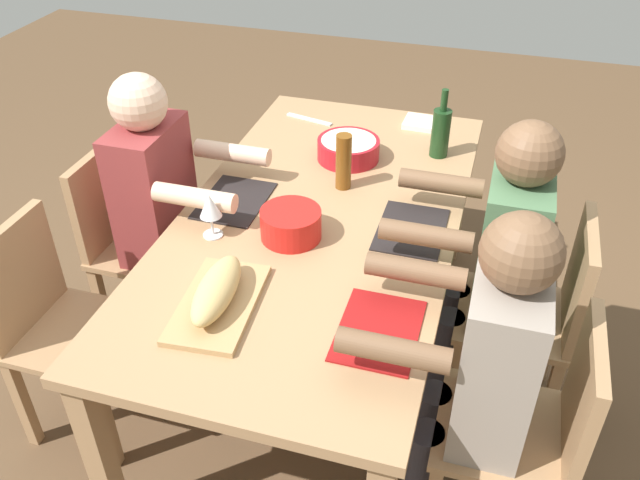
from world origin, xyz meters
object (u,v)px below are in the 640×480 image
wine_bottle (441,131)px  chair_far_left (55,320)px  wine_glass (210,207)px  cutting_board (218,304)px  dining_table (320,232)px  bread_loaf (217,290)px  napkin_stack (420,123)px  chair_far_center (131,236)px  chair_near_left (534,427)px  diner_near_center (496,254)px  serving_bowl_pasta (348,148)px  diner_far_center (164,199)px  serving_bowl_salad (291,222)px  diner_near_left (481,363)px  beer_bottle (344,162)px  chair_near_center (539,311)px

wine_bottle → chair_far_left: bearing=133.7°
chair_far_left → wine_glass: (0.31, -0.50, 0.37)m
cutting_board → wine_glass: 0.39m
dining_table → bread_loaf: size_ratio=6.04×
chair_far_left → cutting_board: bearing=-92.7°
cutting_board → wine_bottle: 1.25m
cutting_board → napkin_stack: (1.40, -0.38, 0.00)m
chair_far_center → napkin_stack: (0.83, -1.04, 0.27)m
wine_glass → napkin_stack: wine_glass is taller
chair_far_center → chair_near_left: size_ratio=1.00×
diner_near_center → cutting_board: (-0.56, 0.78, 0.05)m
dining_table → serving_bowl_pasta: bearing=1.2°
diner_near_center → serving_bowl_pasta: (0.44, 0.64, 0.09)m
dining_table → diner_far_center: (-0.00, 0.63, 0.03)m
serving_bowl_salad → napkin_stack: bearing=-15.9°
chair_far_center → wine_glass: size_ratio=5.12×
serving_bowl_salad → wine_bottle: wine_bottle is taller
diner_far_center → serving_bowl_pasta: (0.44, -0.62, 0.09)m
chair_near_left → napkin_stack: bearing=23.4°
wine_bottle → wine_glass: bearing=140.4°
dining_table → diner_near_center: 0.63m
diner_far_center → napkin_stack: (0.83, -0.86, 0.05)m
chair_far_center → napkin_stack: size_ratio=6.07×
diner_near_left → dining_table: bearing=49.9°
chair_near_left → cutting_board: (-0.03, 0.97, 0.27)m
serving_bowl_salad → wine_glass: size_ratio=1.27×
chair_far_center → wine_bottle: bearing=-63.6°
diner_near_center → beer_bottle: (0.22, 0.60, 0.15)m
serving_bowl_pasta → beer_bottle: 0.24m
serving_bowl_pasta → diner_near_left: bearing=-146.6°
chair_near_left → bread_loaf: same height
beer_bottle → dining_table: bearing=172.3°
cutting_board → chair_near_center: bearing=-59.8°
chair_near_left → serving_bowl_salad: 1.00m
dining_table → diner_near_left: 0.83m
chair_near_center → wine_glass: size_ratio=5.12×
chair_near_left → bread_loaf: bearing=91.9°
chair_far_center → dining_table: bearing=-90.0°
chair_far_center → serving_bowl_salad: bearing=-101.7°
diner_near_center → napkin_stack: diner_near_center is taller
dining_table → chair_near_center: bearing=-90.0°
chair_far_center → serving_bowl_pasta: size_ratio=3.33×
chair_far_left → diner_near_center: diner_near_center is taller
chair_near_center → cutting_board: 1.15m
chair_far_left → bread_loaf: same height
dining_table → diner_far_center: diner_far_center is taller
diner_far_center → diner_near_left: 1.37m
napkin_stack → chair_near_center: bearing=-144.7°
chair_far_left → chair_near_left: size_ratio=1.00×
chair_far_left → dining_table: bearing=-56.9°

